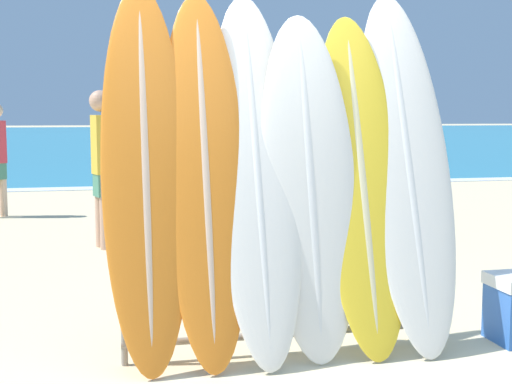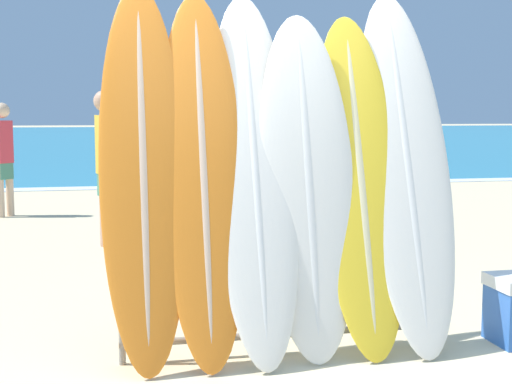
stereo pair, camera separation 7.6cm
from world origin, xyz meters
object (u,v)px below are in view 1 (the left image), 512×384
Objects in this scene: surfboard_slot_2 at (256,173)px; surfboard_slot_5 at (407,167)px; surfboard_slot_4 at (361,181)px; surfboard_slot_0 at (145,173)px; surfboard_slot_1 at (205,175)px; surfboard_slot_3 at (310,183)px; person_near_water at (101,163)px; surfboard_rack at (285,277)px; person_far_left at (170,152)px.

surfboard_slot_2 is 0.98× the size of surfboard_slot_5.
surfboard_slot_4 is at bearing -174.28° from surfboard_slot_5.
surfboard_slot_0 reaches higher than surfboard_slot_4.
surfboard_slot_4 is (0.97, -0.00, -0.06)m from surfboard_slot_1.
surfboard_slot_3 reaches higher than person_near_water.
surfboard_slot_2 reaches higher than surfboard_slot_3.
surfboard_rack is 0.88× the size of surfboard_slot_0.
person_near_water is (-1.86, 3.66, -0.20)m from surfboard_slot_5.
surfboard_rack is 3.89m from person_near_water.
surfboard_slot_1 is 3.73m from person_near_water.
surfboard_slot_3 is at bearing -175.67° from surfboard_slot_5.
surfboard_slot_5 is at bearing 4.33° from surfboard_slot_3.
surfboard_slot_3 is at bearing 161.93° from person_far_left.
surfboard_slot_5 reaches higher than surfboard_slot_0.
person_far_left is at bearing 95.38° from surfboard_slot_4.
surfboard_slot_1 is 0.97m from surfboard_slot_4.
surfboard_slot_3 is at bearing -1.88° from surfboard_slot_1.
person_far_left is at bearing 82.88° from surfboard_slot_0.
surfboard_slot_1 is at bearing 179.83° from surfboard_slot_4.
surfboard_slot_1 is at bearing 175.87° from surfboard_rack.
surfboard_slot_1 is at bearing 178.12° from surfboard_slot_3.
surfboard_slot_0 is (-0.83, 0.04, 0.64)m from surfboard_rack.
surfboard_slot_5 is (0.81, 0.06, 0.65)m from surfboard_rack.
surfboard_slot_5 reaches higher than surfboard_slot_2.
person_near_water reaches higher than person_far_left.
surfboard_slot_5 is at bearing 4.47° from surfboard_rack.
surfboard_slot_1 reaches higher than surfboard_slot_3.
surfboard_rack is at bearing -2.71° from surfboard_slot_0.
surfboard_slot_2 is 1.06× the size of surfboard_slot_3.
surfboard_slot_0 is at bearing -12.11° from person_near_water.
surfboard_slot_2 reaches higher than person_near_water.
person_far_left is (0.75, 6.02, -0.22)m from surfboard_slot_0.
surfboard_rack is at bearing -4.13° from surfboard_slot_1.
person_far_left reaches higher than surfboard_rack.
person_far_left is at bearing 86.15° from surfboard_slot_1.
surfboard_slot_3 is (0.63, -0.02, -0.06)m from surfboard_slot_1.
surfboard_slot_4 is 6.05m from person_far_left.
surfboard_rack is at bearing 0.16° from person_near_water.
surfboard_slot_4 is at bearing 7.12° from person_near_water.
surfboard_rack is 0.89× the size of surfboard_slot_2.
surfboard_slot_5 is (0.98, 0.02, 0.02)m from surfboard_slot_2.
surfboard_slot_4 is 0.93× the size of surfboard_slot_5.
surfboard_rack is 0.79m from surfboard_slot_1.
surfboard_slot_5 is 6.06m from person_far_left.
person_near_water is at bearing 137.15° from person_far_left.
surfboard_slot_2 is at bearing 2.19° from surfboard_slot_1.
surfboard_slot_0 is at bearing -179.15° from surfboard_slot_5.
person_far_left is (-0.07, 6.06, 0.43)m from surfboard_rack.
surfboard_rack is at bearing -175.53° from surfboard_slot_5.
surfboard_slot_2 is at bearing -2.10° from person_near_water.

